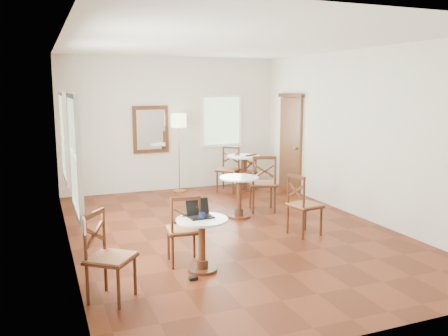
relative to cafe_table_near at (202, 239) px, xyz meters
The scene contains 17 objects.
ground 1.80m from the cafe_table_near, 55.35° to the left, with size 7.00×7.00×0.00m, color #5A220F.
room_shell 2.43m from the cafe_table_near, 61.40° to the left, with size 5.02×7.02×3.01m.
cafe_table_near is the anchor object (origin of this frame).
cafe_table_mid 2.59m from the cafe_table_near, 55.99° to the left, with size 0.70×0.70×0.74m.
cafe_table_back 4.85m from the cafe_table_near, 59.72° to the left, with size 0.76×0.76×0.80m.
chair_near_a 0.36m from the cafe_table_near, 113.13° to the left, with size 0.48×0.48×0.95m.
chair_near_b 1.28m from the cafe_table_near, 161.84° to the right, with size 0.64×0.64×0.99m.
chair_mid_a 3.11m from the cafe_table_near, 49.35° to the left, with size 0.63×0.63×1.08m.
chair_mid_b 2.15m from the cafe_table_near, 22.56° to the left, with size 0.52×0.52×0.99m.
chair_back_a 4.95m from the cafe_table_near, 58.92° to the left, with size 0.50×0.50×0.83m.
chair_back_b 4.74m from the cafe_table_near, 63.66° to the left, with size 0.65×0.65×1.01m.
floor_lamp 4.82m from the cafe_table_near, 77.12° to the left, with size 0.34×0.34×1.76m.
laptop 0.33m from the cafe_table_near, 91.98° to the left, with size 0.32×0.27×0.22m.
mouse 0.28m from the cafe_table_near, 107.64° to the right, with size 0.10×0.06×0.04m, color black.
navy_mug 0.31m from the cafe_table_near, 94.45° to the right, with size 0.11×0.07×0.09m.
water_glass 0.32m from the cafe_table_near, 89.76° to the left, with size 0.05×0.05×0.09m, color white.
power_adapter 0.51m from the cafe_table_near, 129.79° to the right, with size 0.11×0.06×0.04m, color black.
Camera 1 is at (-2.84, -6.83, 2.31)m, focal length 37.57 mm.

